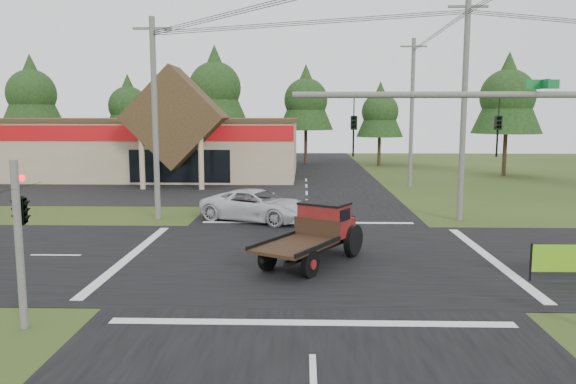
{
  "coord_description": "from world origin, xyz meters",
  "views": [
    {
      "loc": [
        -0.22,
        -21.33,
        5.52
      ],
      "look_at": [
        -0.89,
        2.74,
        2.2
      ],
      "focal_mm": 35.0,
      "sensor_mm": 36.0,
      "label": 1
    }
  ],
  "objects": [
    {
      "name": "tree_row_d",
      "position": [
        0.0,
        42.0,
        7.38
      ],
      "size": [
        6.16,
        6.16,
        11.11
      ],
      "color": "#332316",
      "rests_on": "ground"
    },
    {
      "name": "road_ew",
      "position": [
        0.0,
        0.0,
        0.01
      ],
      "size": [
        120.0,
        12.0,
        0.02
      ],
      "primitive_type": "cube",
      "color": "black",
      "rests_on": "ground"
    },
    {
      "name": "utility_pole_ne",
      "position": [
        8.0,
        8.0,
        5.89
      ],
      "size": [
        2.0,
        0.3,
        11.5
      ],
      "color": "#595651",
      "rests_on": "ground"
    },
    {
      "name": "tree_row_e",
      "position": [
        8.0,
        40.0,
        6.03
      ],
      "size": [
        5.04,
        5.04,
        9.09
      ],
      "color": "#332316",
      "rests_on": "ground"
    },
    {
      "name": "tree_side_ne",
      "position": [
        18.0,
        30.0,
        7.38
      ],
      "size": [
        6.16,
        6.16,
        11.11
      ],
      "color": "#332316",
      "rests_on": "ground"
    },
    {
      "name": "tree_row_b",
      "position": [
        -20.0,
        42.0,
        6.7
      ],
      "size": [
        5.6,
        5.6,
        10.1
      ],
      "color": "#332316",
      "rests_on": "ground"
    },
    {
      "name": "cvs_building",
      "position": [
        -15.7,
        29.57,
        2.78
      ],
      "size": [
        30.4,
        18.2,
        9.19
      ],
      "color": "tan",
      "rests_on": "ground"
    },
    {
      "name": "tree_row_c",
      "position": [
        -10.0,
        41.0,
        8.72
      ],
      "size": [
        7.28,
        7.28,
        13.13
      ],
      "color": "#332316",
      "rests_on": "ground"
    },
    {
      "name": "utility_pole_nw",
      "position": [
        -8.0,
        8.0,
        5.39
      ],
      "size": [
        2.0,
        0.3,
        10.5
      ],
      "color": "#595651",
      "rests_on": "ground"
    },
    {
      "name": "parking_apron",
      "position": [
        -14.0,
        19.0,
        0.01
      ],
      "size": [
        28.0,
        14.0,
        0.02
      ],
      "primitive_type": "cube",
      "color": "black",
      "rests_on": "ground"
    },
    {
      "name": "white_pickup",
      "position": [
        -2.66,
        7.6,
        0.82
      ],
      "size": [
        6.47,
        4.86,
        1.63
      ],
      "primitive_type": "imported",
      "rotation": [
        0.0,
        0.0,
        1.15
      ],
      "color": "silver",
      "rests_on": "ground"
    },
    {
      "name": "tree_row_a",
      "position": [
        -30.0,
        40.0,
        8.05
      ],
      "size": [
        6.72,
        6.72,
        12.12
      ],
      "color": "#332316",
      "rests_on": "ground"
    },
    {
      "name": "antique_flatbed_truck",
      "position": [
        0.05,
        -0.98,
        1.11
      ],
      "size": [
        4.44,
        5.62,
        2.23
      ],
      "primitive_type": null,
      "rotation": [
        0.0,
        0.0,
        -0.53
      ],
      "color": "#5E0D14",
      "rests_on": "ground"
    },
    {
      "name": "traffic_signal_corner",
      "position": [
        -7.5,
        -7.32,
        3.52
      ],
      "size": [
        0.53,
        2.48,
        4.4
      ],
      "color": "#595651",
      "rests_on": "ground"
    },
    {
      "name": "traffic_signal_mast",
      "position": [
        5.82,
        -7.5,
        4.43
      ],
      "size": [
        8.12,
        0.24,
        7.0
      ],
      "color": "#595651",
      "rests_on": "ground"
    },
    {
      "name": "road_ns",
      "position": [
        0.0,
        0.0,
        0.01
      ],
      "size": [
        12.0,
        120.0,
        0.02
      ],
      "primitive_type": "cube",
      "color": "black",
      "rests_on": "ground"
    },
    {
      "name": "ground",
      "position": [
        0.0,
        0.0,
        0.0
      ],
      "size": [
        120.0,
        120.0,
        0.0
      ],
      "primitive_type": "plane",
      "color": "#2E4318",
      "rests_on": "ground"
    },
    {
      "name": "utility_pole_n",
      "position": [
        8.0,
        22.0,
        5.74
      ],
      "size": [
        2.0,
        0.3,
        11.2
      ],
      "color": "#595651",
      "rests_on": "ground"
    }
  ]
}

